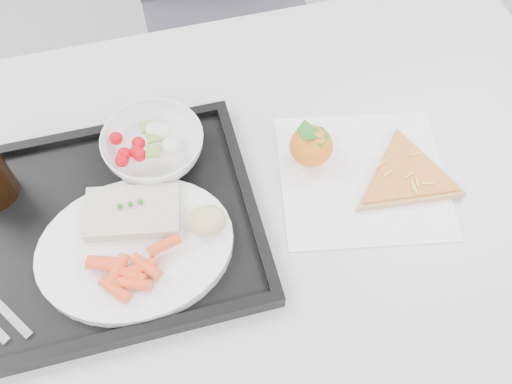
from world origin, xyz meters
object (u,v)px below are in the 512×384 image
salad_bowl (154,146)px  pizza_slice (406,177)px  tangerine (311,146)px  table (234,230)px  tray (99,229)px  dinner_plate (136,248)px

salad_bowl → pizza_slice: (0.36, -0.13, -0.03)m
tangerine → pizza_slice: bearing=-30.1°
pizza_slice → tangerine: bearing=149.9°
table → tray: (-0.19, 0.01, 0.08)m
dinner_plate → pizza_slice: 0.41m
tray → dinner_plate: 0.07m
salad_bowl → pizza_slice: salad_bowl is taller
dinner_plate → salad_bowl: salad_bowl is taller
dinner_plate → tangerine: bearing=19.0°
dinner_plate → tangerine: 0.30m
tray → pizza_slice: size_ratio=1.75×
dinner_plate → salad_bowl: (0.05, 0.15, 0.01)m
pizza_slice → tray: bearing=176.5°
tray → pizza_slice: 0.46m
salad_bowl → pizza_slice: bearing=-20.1°
table → tangerine: 0.18m
table → tray: size_ratio=2.67×
tray → tangerine: (0.33, 0.05, 0.03)m
table → dinner_plate: dinner_plate is taller
salad_bowl → tangerine: bearing=-13.9°
table → pizza_slice: pizza_slice is taller
tangerine → pizza_slice: size_ratio=0.32×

